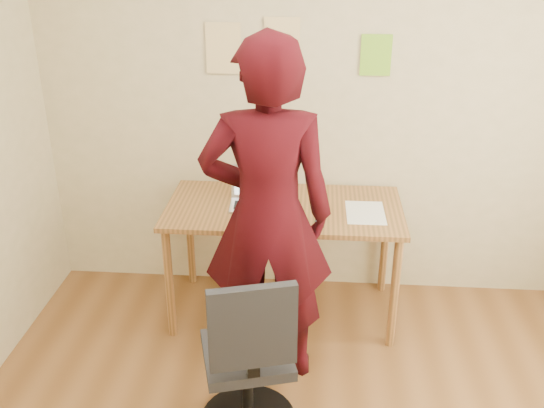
# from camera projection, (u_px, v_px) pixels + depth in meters

# --- Properties ---
(room) EXTENTS (3.58, 3.58, 2.78)m
(room) POSITION_uv_depth(u_px,v_px,m) (319.00, 216.00, 2.08)
(room) COLOR brown
(room) RESTS_ON ground
(desk) EXTENTS (1.40, 0.70, 0.74)m
(desk) POSITION_uv_depth(u_px,v_px,m) (284.00, 219.00, 3.63)
(desk) COLOR #9F6937
(desk) RESTS_ON ground
(laptop) EXTENTS (0.31, 0.28, 0.21)m
(laptop) POSITION_uv_depth(u_px,v_px,m) (255.00, 196.00, 3.62)
(laptop) COLOR #B9B9C1
(laptop) RESTS_ON desk
(paper_sheet) EXTENTS (0.23, 0.32, 0.00)m
(paper_sheet) POSITION_uv_depth(u_px,v_px,m) (365.00, 213.00, 3.52)
(paper_sheet) COLOR white
(paper_sheet) RESTS_ON desk
(phone) EXTENTS (0.06, 0.11, 0.01)m
(phone) POSITION_uv_depth(u_px,v_px,m) (320.00, 222.00, 3.39)
(phone) COLOR black
(phone) RESTS_ON desk
(wall_note_left) EXTENTS (0.21, 0.00, 0.30)m
(wall_note_left) POSITION_uv_depth(u_px,v_px,m) (223.00, 48.00, 3.59)
(wall_note_left) COLOR #EDCE8E
(wall_note_left) RESTS_ON room
(wall_note_mid) EXTENTS (0.21, 0.00, 0.30)m
(wall_note_mid) POSITION_uv_depth(u_px,v_px,m) (282.00, 43.00, 3.55)
(wall_note_mid) COLOR #EDCE8E
(wall_note_mid) RESTS_ON room
(wall_note_right) EXTENTS (0.18, 0.00, 0.24)m
(wall_note_right) POSITION_uv_depth(u_px,v_px,m) (376.00, 55.00, 3.54)
(wall_note_right) COLOR #84D02E
(wall_note_right) RESTS_ON room
(office_chair) EXTENTS (0.49, 0.50, 0.91)m
(office_chair) POSITION_uv_depth(u_px,v_px,m) (249.00, 368.00, 2.81)
(office_chair) COLOR black
(office_chair) RESTS_ON ground
(person) EXTENTS (0.71, 0.49, 1.85)m
(person) POSITION_uv_depth(u_px,v_px,m) (267.00, 217.00, 3.04)
(person) COLOR #33070C
(person) RESTS_ON ground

